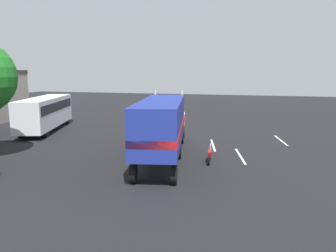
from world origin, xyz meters
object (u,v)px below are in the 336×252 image
semi_truck (163,122)px  parked_bus (45,111)px  person_bystander (137,139)px  motorcycle (210,155)px

semi_truck → parked_bus: size_ratio=1.28×
semi_truck → person_bystander: (1.54, 2.53, -1.63)m
parked_bus → motorcycle: 19.48m
semi_truck → motorcycle: bearing=-93.3°
person_bystander → motorcycle: 6.09m
parked_bus → semi_truck: bearing=-115.4°
semi_truck → parked_bus: bearing=64.6°
motorcycle → person_bystander: bearing=73.5°
motorcycle → semi_truck: bearing=86.7°
semi_truck → motorcycle: semi_truck is taller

